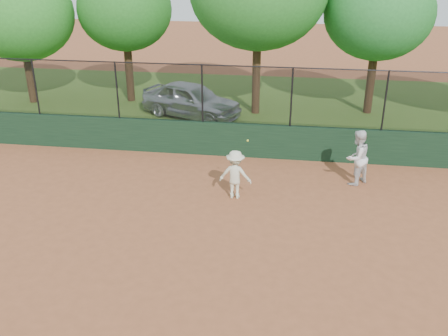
# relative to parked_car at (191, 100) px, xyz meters

# --- Properties ---
(ground) EXTENTS (80.00, 80.00, 0.00)m
(ground) POSITION_rel_parked_car_xyz_m (1.79, -10.15, -0.75)
(ground) COLOR #9B5432
(ground) RESTS_ON ground
(back_wall) EXTENTS (26.00, 0.20, 1.20)m
(back_wall) POSITION_rel_parked_car_xyz_m (1.79, -4.15, -0.15)
(back_wall) COLOR #16321C
(back_wall) RESTS_ON ground
(grass_strip) EXTENTS (36.00, 12.00, 0.01)m
(grass_strip) POSITION_rel_parked_car_xyz_m (1.79, 1.85, -0.75)
(grass_strip) COLOR #385A1C
(grass_strip) RESTS_ON ground
(parked_car) EXTENTS (4.74, 3.32, 1.50)m
(parked_car) POSITION_rel_parked_car_xyz_m (0.00, 0.00, 0.00)
(parked_car) COLOR #ABAFB5
(parked_car) RESTS_ON ground
(player_second) EXTENTS (1.07, 1.06, 1.74)m
(player_second) POSITION_rel_parked_car_xyz_m (6.38, -5.85, 0.12)
(player_second) COLOR silver
(player_second) RESTS_ON ground
(player_main) EXTENTS (0.99, 0.62, 1.91)m
(player_main) POSITION_rel_parked_car_xyz_m (2.82, -7.32, -0.02)
(player_main) COLOR beige
(player_main) RESTS_ON ground
(fence_assembly) EXTENTS (26.00, 0.06, 2.00)m
(fence_assembly) POSITION_rel_parked_car_xyz_m (1.76, -4.15, 1.49)
(fence_assembly) COLOR black
(fence_assembly) RESTS_ON back_wall
(tree_0) EXTENTS (4.82, 4.38, 6.12)m
(tree_0) POSITION_rel_parked_car_xyz_m (-7.88, 1.10, 3.28)
(tree_0) COLOR #482F19
(tree_0) RESTS_ON ground
(tree_1) EXTENTS (4.24, 3.86, 6.03)m
(tree_1) POSITION_rel_parked_car_xyz_m (-3.36, 2.01, 3.43)
(tree_1) COLOR #3F2916
(tree_1) RESTS_ON ground
(tree_3) EXTENTS (4.49, 4.08, 6.20)m
(tree_3) POSITION_rel_parked_car_xyz_m (7.61, 1.67, 3.50)
(tree_3) COLOR #412815
(tree_3) RESTS_ON ground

